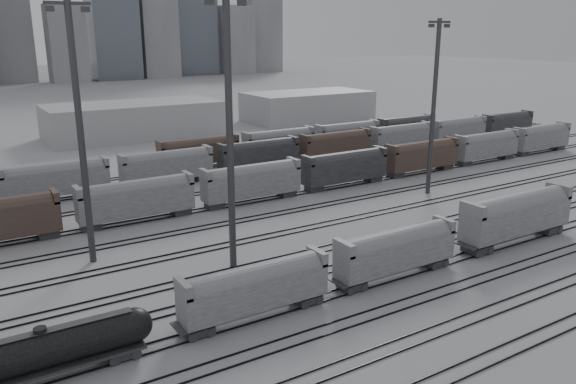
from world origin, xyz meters
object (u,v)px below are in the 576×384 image
tank_car_b (43,351)px  hopper_car_a (255,286)px  hopper_car_c (517,213)px  hopper_car_b (396,249)px  light_mast_c (230,129)px

tank_car_b → hopper_car_a: (17.01, 0.00, 0.72)m
tank_car_b → hopper_car_c: (51.75, 0.00, 1.33)m
tank_car_b → hopper_car_b: bearing=0.0°
hopper_car_a → hopper_car_c: (34.74, 0.00, 0.61)m
hopper_car_c → hopper_car_a: bearing=180.0°
light_mast_c → hopper_car_a: bearing=-107.0°
hopper_car_a → hopper_car_b: (16.05, 0.00, 0.08)m
hopper_car_c → light_mast_c: light_mast_c is taller
hopper_car_b → hopper_car_c: (18.70, 0.00, 0.53)m
hopper_car_a → light_mast_c: size_ratio=0.49×
light_mast_c → hopper_car_c: bearing=-19.4°
hopper_car_c → light_mast_c: (-31.38, 11.03, 11.11)m
tank_car_b → hopper_car_b: 33.07m
tank_car_b → hopper_car_c: hopper_car_c is taller
hopper_car_b → light_mast_c: light_mast_c is taller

